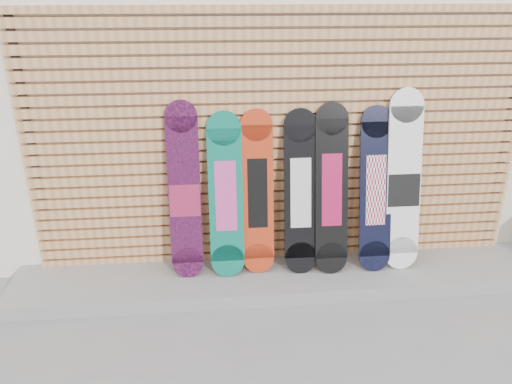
% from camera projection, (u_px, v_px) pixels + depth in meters
% --- Properties ---
extents(ground, '(80.00, 80.00, 0.00)m').
position_uv_depth(ground, '(313.00, 331.00, 3.79)').
color(ground, gray).
rests_on(ground, ground).
extents(building, '(12.00, 5.00, 3.60)m').
position_uv_depth(building, '(304.00, 38.00, 6.35)').
color(building, white).
rests_on(building, ground).
extents(concrete_step, '(4.60, 0.70, 0.12)m').
position_uv_depth(concrete_step, '(281.00, 277.00, 4.37)').
color(concrete_step, gray).
rests_on(concrete_step, ground).
extents(slat_wall, '(4.26, 0.08, 2.29)m').
position_uv_depth(slat_wall, '(279.00, 142.00, 4.20)').
color(slat_wall, tan).
rests_on(slat_wall, ground).
extents(snowboard_0, '(0.27, 0.29, 1.48)m').
position_uv_depth(snowboard_0, '(185.00, 193.00, 4.11)').
color(snowboard_0, black).
rests_on(snowboard_0, concrete_step).
extents(snowboard_1, '(0.29, 0.31, 1.38)m').
position_uv_depth(snowboard_1, '(226.00, 196.00, 4.14)').
color(snowboard_1, '#0B6B57').
rests_on(snowboard_1, concrete_step).
extents(snowboard_2, '(0.27, 0.28, 1.39)m').
position_uv_depth(snowboard_2, '(257.00, 193.00, 4.18)').
color(snowboard_2, red).
rests_on(snowboard_2, concrete_step).
extents(snowboard_3, '(0.28, 0.32, 1.39)m').
position_uv_depth(snowboard_3, '(301.00, 193.00, 4.19)').
color(snowboard_3, black).
rests_on(snowboard_3, concrete_step).
extents(snowboard_4, '(0.28, 0.35, 1.43)m').
position_uv_depth(snowboard_4, '(332.00, 190.00, 4.19)').
color(snowboard_4, black).
rests_on(snowboard_4, concrete_step).
extents(snowboard_5, '(0.27, 0.35, 1.40)m').
position_uv_depth(snowboard_5, '(375.00, 190.00, 4.23)').
color(snowboard_5, black).
rests_on(snowboard_5, concrete_step).
extents(snowboard_6, '(0.29, 0.33, 1.54)m').
position_uv_depth(snowboard_6, '(404.00, 182.00, 4.24)').
color(snowboard_6, white).
rests_on(snowboard_6, concrete_step).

